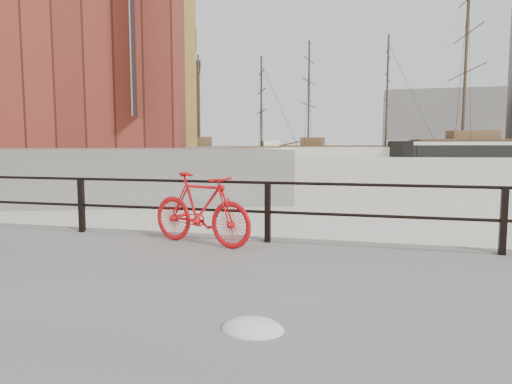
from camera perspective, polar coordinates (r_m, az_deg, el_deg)
The scene contains 15 objects.
ground at distance 7.78m, azimuth 1.71°, elevation -8.56°, with size 400.00×400.00×0.00m, color white.
promenade at distance 4.13m, azimuth -11.50°, elevation -19.45°, with size 36.00×8.00×0.35m, color gray.
far_quay at distance 89.63m, azimuth -13.18°, elevation 5.00°, with size 24.00×150.00×1.80m, color gray.
guardrail at distance 7.47m, azimuth 1.48°, elevation -2.51°, with size 28.00×0.10×1.00m, color black, non-canonical shape.
bicycle at distance 7.32m, azimuth -6.92°, elevation -2.12°, with size 1.91×0.29×1.15m, color red.
schooner_mid at distance 86.95m, azimuth 11.14°, elevation 4.43°, with size 31.49×13.32×22.42m, color silver, non-canonical shape.
schooner_left at distance 76.73m, azimuth -3.21°, elevation 4.36°, with size 22.91×10.41×17.55m, color white, non-canonical shape.
workboat_near at distance 48.65m, azimuth -21.25°, elevation 3.14°, with size 12.50×4.17×7.00m, color black, non-canonical shape.
workboat_far at distance 56.61m, azimuth -15.99°, elevation 3.63°, with size 10.74×3.71×7.00m, color black, non-canonical shape.
apartment_terracotta at distance 37.24m, azimuth -25.96°, elevation 20.77°, with size 20.00×15.00×20.20m, color maroon.
apartment_mustard at distance 58.27m, azimuth -18.87°, elevation 16.36°, with size 22.00×15.00×22.20m, color gold.
apartment_cream at distance 80.61m, azimuth -15.55°, elevation 13.06°, with size 20.00×15.00×21.20m, color beige.
apartment_grey at distance 102.41m, azimuth -13.81°, elevation 12.08°, with size 22.00×15.00×23.20m, color #9E9E99.
apartment_brick at distance 125.10m, azimuth -12.62°, elevation 10.47°, with size 24.00×15.00×21.20m, color brown.
industrial_west at distance 148.65m, azimuth 21.87°, elevation 8.12°, with size 32.00×18.00×18.00m, color gray.
Camera 1 is at (1.67, -7.35, 1.93)m, focal length 32.00 mm.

